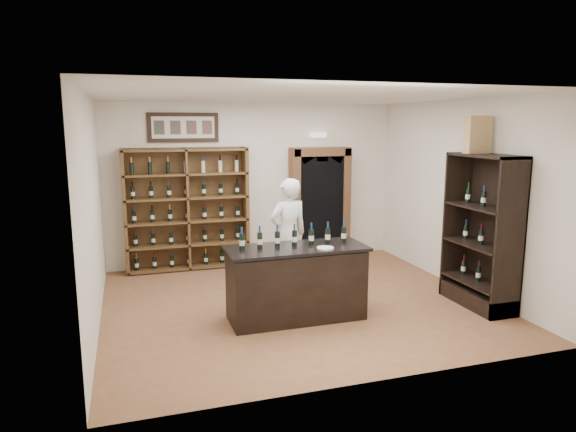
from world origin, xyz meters
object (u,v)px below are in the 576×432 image
object	(u,v)px
counter_bottle_0	(242,242)
tasting_counter	(296,283)
side_cabinet	(482,255)
wine_crate	(477,135)
shopkeeper	(288,234)
wine_shelf	(187,209)

from	to	relation	value
counter_bottle_0	tasting_counter	bearing A→B (deg)	-6.10
counter_bottle_0	side_cabinet	bearing A→B (deg)	-6.24
tasting_counter	wine_crate	distance (m)	3.32
tasting_counter	shopkeeper	bearing A→B (deg)	77.14
side_cabinet	wine_crate	xyz separation A→B (m)	(-0.05, 0.21, 1.71)
counter_bottle_0	side_cabinet	world-z (taller)	side_cabinet
wine_crate	counter_bottle_0	bearing A→B (deg)	174.58
wine_shelf	tasting_counter	world-z (taller)	wine_shelf
wine_crate	tasting_counter	bearing A→B (deg)	175.46
tasting_counter	wine_crate	bearing A→B (deg)	-1.94
wine_shelf	side_cabinet	xyz separation A→B (m)	(3.82, -3.23, -0.35)
tasting_counter	counter_bottle_0	bearing A→B (deg)	173.90
counter_bottle_0	wine_crate	distance (m)	3.66
tasting_counter	side_cabinet	bearing A→B (deg)	-6.28
wine_shelf	wine_crate	bearing A→B (deg)	-38.71
wine_shelf	tasting_counter	size ratio (longest dim) A/B	1.17
wine_shelf	wine_crate	distance (m)	5.02
tasting_counter	side_cabinet	distance (m)	2.75
side_cabinet	wine_crate	bearing A→B (deg)	103.86
shopkeeper	tasting_counter	bearing A→B (deg)	66.16
counter_bottle_0	wine_crate	world-z (taller)	wine_crate
counter_bottle_0	wine_crate	bearing A→B (deg)	-2.83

